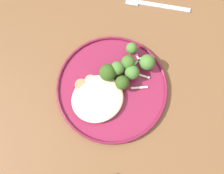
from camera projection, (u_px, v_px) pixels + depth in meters
name	position (u px, v px, depth m)	size (l,w,h in m)	color
ground	(112.00, 126.00, 1.40)	(6.00, 6.00, 0.00)	#2D2B28
wooden_dining_table	(111.00, 101.00, 0.76)	(1.40, 1.00, 0.74)	brown
dinner_plate	(112.00, 88.00, 0.68)	(0.29, 0.29, 0.02)	maroon
noodle_bed	(98.00, 100.00, 0.66)	(0.13, 0.12, 0.03)	beige
seared_scallop_rear_pale	(84.00, 105.00, 0.66)	(0.03, 0.03, 0.01)	#DBB77A
seared_scallop_large_seared	(98.00, 101.00, 0.66)	(0.03, 0.03, 0.01)	beige
seared_scallop_half_hidden	(91.00, 81.00, 0.67)	(0.03, 0.03, 0.01)	beige
seared_scallop_tiny_bay	(81.00, 85.00, 0.67)	(0.03, 0.03, 0.02)	#DBB77A
seared_scallop_left_edge	(101.00, 92.00, 0.67)	(0.03, 0.03, 0.01)	#E5C689
seared_scallop_on_noodles	(102.00, 112.00, 0.65)	(0.03, 0.03, 0.01)	beige
seared_scallop_right_edge	(90.00, 94.00, 0.66)	(0.02, 0.02, 0.01)	#DBB77A
broccoli_floret_small_sprig	(132.00, 72.00, 0.66)	(0.04, 0.04, 0.05)	#89A356
broccoli_floret_right_tilted	(122.00, 83.00, 0.65)	(0.04, 0.04, 0.05)	#7A994C
broccoli_floret_beside_noodles	(147.00, 62.00, 0.67)	(0.04, 0.04, 0.05)	#7A994C
broccoli_floret_rear_charred	(132.00, 49.00, 0.68)	(0.03, 0.03, 0.05)	#89A356
broccoli_floret_tall_stalk	(108.00, 73.00, 0.66)	(0.04, 0.04, 0.06)	#7A994C
broccoli_floret_front_edge	(117.00, 69.00, 0.66)	(0.04, 0.04, 0.05)	#7A994C
broccoli_floret_center_pile	(128.00, 63.00, 0.66)	(0.04, 0.04, 0.05)	#89A356
onion_sliver_long_sliver	(139.00, 88.00, 0.68)	(0.04, 0.01, 0.00)	silver
onion_sliver_curled_piece	(134.00, 65.00, 0.69)	(0.06, 0.01, 0.00)	silver
onion_sliver_pale_crescent	(142.00, 76.00, 0.68)	(0.04, 0.01, 0.00)	silver
onion_sliver_short_strip	(139.00, 61.00, 0.69)	(0.04, 0.01, 0.00)	silver
dinner_fork	(155.00, 5.00, 0.75)	(0.16, 0.12, 0.00)	silver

